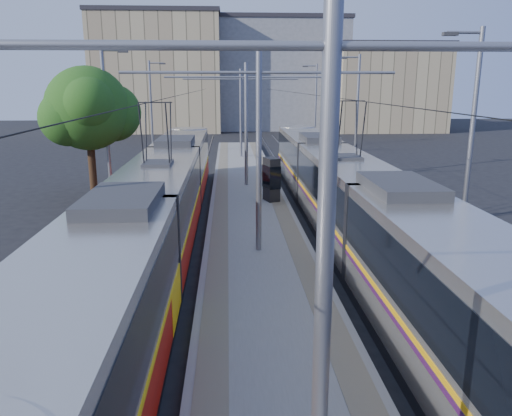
{
  "coord_description": "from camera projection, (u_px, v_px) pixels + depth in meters",
  "views": [
    {
      "loc": [
        -1.05,
        -9.15,
        6.14
      ],
      "look_at": [
        -0.04,
        9.0,
        1.6
      ],
      "focal_mm": 35.0,
      "sensor_mm": 36.0,
      "label": 1
    }
  ],
  "objects": [
    {
      "name": "ground",
      "position": [
        282.0,
        386.0,
        10.41
      ],
      "size": [
        160.0,
        160.0,
        0.0
      ],
      "primitive_type": "plane",
      "color": "black",
      "rests_on": "ground"
    },
    {
      "name": "platform",
      "position": [
        249.0,
        198.0,
        26.84
      ],
      "size": [
        4.0,
        50.0,
        0.3
      ],
      "primitive_type": "cube",
      "color": "gray",
      "rests_on": "ground"
    },
    {
      "name": "tactile_strip_left",
      "position": [
        222.0,
        196.0,
        26.72
      ],
      "size": [
        0.7,
        50.0,
        0.01
      ],
      "primitive_type": "cube",
      "color": "gray",
      "rests_on": "platform"
    },
    {
      "name": "tactile_strip_right",
      "position": [
        275.0,
        195.0,
        26.88
      ],
      "size": [
        0.7,
        50.0,
        0.01
      ],
      "primitive_type": "cube",
      "color": "gray",
      "rests_on": "platform"
    },
    {
      "name": "rails",
      "position": [
        249.0,
        201.0,
        26.87
      ],
      "size": [
        8.71,
        70.0,
        0.03
      ],
      "color": "gray",
      "rests_on": "ground"
    },
    {
      "name": "tram_left",
      "position": [
        160.0,
        207.0,
        18.4
      ],
      "size": [
        2.43,
        31.57,
        5.5
      ],
      "color": "black",
      "rests_on": "ground"
    },
    {
      "name": "tram_right",
      "position": [
        345.0,
        194.0,
        19.91
      ],
      "size": [
        2.43,
        31.02,
        5.5
      ],
      "color": "black",
      "rests_on": "ground"
    },
    {
      "name": "catenary",
      "position": [
        251.0,
        120.0,
        23.02
      ],
      "size": [
        9.2,
        70.0,
        7.0
      ],
      "color": "gray",
      "rests_on": "platform"
    },
    {
      "name": "street_lamps",
      "position": [
        246.0,
        117.0,
        29.74
      ],
      "size": [
        15.18,
        38.22,
        8.0
      ],
      "color": "gray",
      "rests_on": "ground"
    },
    {
      "name": "shelter",
      "position": [
        271.0,
        178.0,
        25.38
      ],
      "size": [
        0.9,
        1.14,
        2.21
      ],
      "rotation": [
        0.0,
        0.0,
        0.32
      ],
      "color": "black",
      "rests_on": "platform"
    },
    {
      "name": "tree",
      "position": [
        94.0,
        110.0,
        26.6
      ],
      "size": [
        4.87,
        4.5,
        7.07
      ],
      "color": "#382314",
      "rests_on": "ground"
    },
    {
      "name": "building_left",
      "position": [
        160.0,
        73.0,
        66.17
      ],
      "size": [
        16.32,
        12.24,
        15.06
      ],
      "color": "tan",
      "rests_on": "ground"
    },
    {
      "name": "building_centre",
      "position": [
        277.0,
        75.0,
        70.94
      ],
      "size": [
        18.36,
        14.28,
        14.77
      ],
      "color": "gray",
      "rests_on": "ground"
    },
    {
      "name": "building_right",
      "position": [
        386.0,
        88.0,
        66.3
      ],
      "size": [
        14.28,
        10.2,
        11.26
      ],
      "color": "tan",
      "rests_on": "ground"
    }
  ]
}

